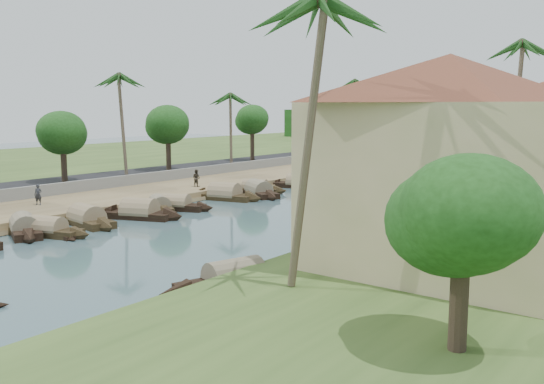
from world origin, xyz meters
The scene contains 37 objects.
ground centered at (0.00, 0.00, 0.00)m, with size 220.00×220.00×0.00m, color #3E585D.
left_bank centered at (-16.00, 20.00, 0.40)m, with size 10.00×180.00×0.80m, color brown.
road centered at (-24.50, 20.00, 0.70)m, with size 8.00×180.00×1.40m, color black.
retaining_wall centered at (-20.20, 20.00, 1.35)m, with size 0.40×180.00×1.10m, color slate.
far_left_fill centered at (-51.00, 20.00, 0.68)m, with size 45.00×220.00×1.35m, color #2F471C.
bridge centered at (0.00, 72.00, 1.72)m, with size 28.00×4.00×2.40m.
building_near centered at (18.99, -2.00, 6.38)m, with size 14.85×14.85×10.20m.
sampan_2 centered at (-8.15, -5.81, 0.41)m, with size 7.45×3.59×1.97m.
sampan_3 centered at (-9.88, -6.49, 0.41)m, with size 7.89×4.79×2.15m.
sampan_4 centered at (-9.29, -1.71, 0.42)m, with size 8.35×3.09×2.31m.
sampan_5 centered at (-8.16, 2.53, 0.42)m, with size 7.97×4.59×2.46m.
sampan_6 centered at (-9.34, 5.70, 0.41)m, with size 6.35×4.57×1.98m.
sampan_7 centered at (-8.79, 7.04, 0.41)m, with size 7.39×4.07×1.99m.
sampan_8 centered at (-9.28, 14.08, 0.42)m, with size 8.38×3.68×2.49m.
sampan_9 centered at (-8.42, 18.27, 0.42)m, with size 8.77×6.01×2.29m.
sampan_10 centered at (-9.92, 19.50, 0.41)m, with size 7.33×3.68×2.02m.
sampan_11 centered at (-8.52, 25.53, 0.42)m, with size 7.69×4.19×2.18m.
sampan_12 centered at (-9.42, 29.98, 0.42)m, with size 9.54×2.13×2.25m.
sampan_13 centered at (-9.72, 30.67, 0.41)m, with size 7.68×4.48×2.12m.
sampan_14 centered at (10.24, -7.02, 0.41)m, with size 3.95×8.57×2.07m.
sampan_15 centered at (10.19, 10.35, 0.41)m, with size 4.36×7.25×1.99m.
sampan_16 centered at (10.21, 26.32, 0.40)m, with size 1.64×7.11×1.79m.
canoe_1 centered at (-7.04, -5.51, 0.10)m, with size 4.33×1.18×0.69m.
canoe_2 centered at (-10.38, 21.90, 0.10)m, with size 5.09×2.92×0.76m.
palm_0 centered at (15.00, -8.31, 12.97)m, with size 3.20×3.20×13.61m.
palm_1 centered at (16.00, 4.59, 10.86)m, with size 3.20×3.20×11.43m.
palm_2 centered at (15.00, 22.59, 13.72)m, with size 3.20×3.20×14.43m.
palm_5 centered at (-24.00, 14.02, 12.04)m, with size 3.20×3.20×12.46m.
palm_6 centered at (-22.00, 29.55, 10.17)m, with size 3.20×3.20×10.52m.
palm_8 centered at (-20.50, 59.14, 12.77)m, with size 3.20×3.20×13.22m.
tree_2 centered at (-24.00, 6.30, 6.23)m, with size 4.82×4.82×6.88m.
tree_3 centered at (-24.00, 20.53, 6.69)m, with size 5.11×5.11×7.48m.
tree_4 centered at (-24.00, 36.33, 6.97)m, with size 4.48×4.48×7.52m.
tree_5 centered at (-24.00, 53.81, 6.53)m, with size 5.14×5.14×7.32m.
tree_7 centered at (23.00, -10.70, 5.51)m, with size 4.37×4.37×6.19m.
person_near centered at (-16.37, -1.35, 1.67)m, with size 0.63×0.42×1.74m, color #26282E.
person_far centered at (-13.93, 14.93, 1.68)m, with size 0.86×0.67×1.77m, color #312B22.
Camera 1 is at (29.61, -29.23, 9.08)m, focal length 40.00 mm.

